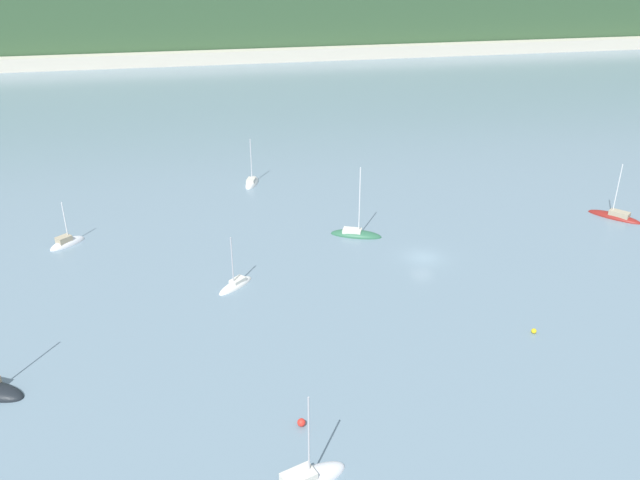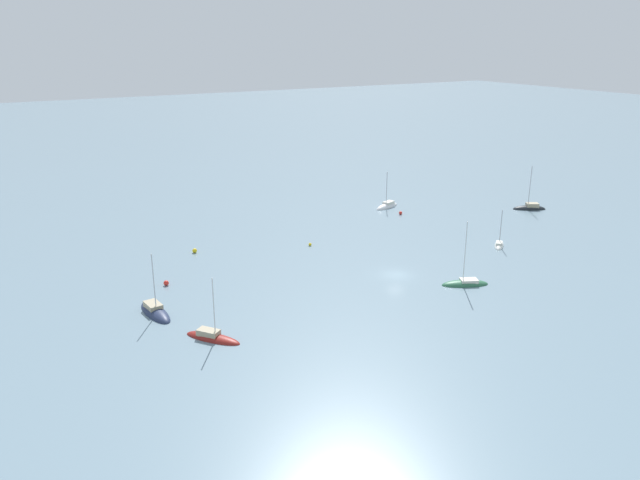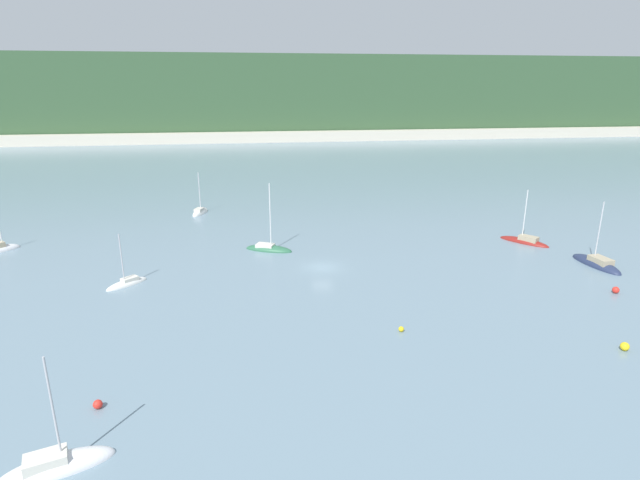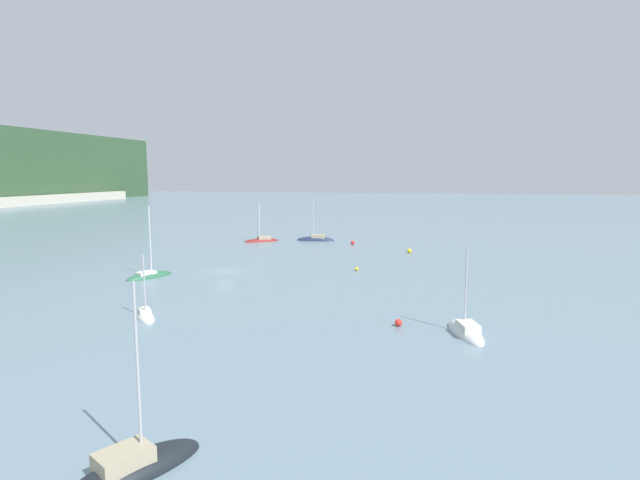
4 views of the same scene
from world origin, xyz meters
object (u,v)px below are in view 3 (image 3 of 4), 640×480
at_px(sailboat_3, 269,249).
at_px(sailboat_4, 596,264).
at_px(mooring_buoy_3, 625,346).
at_px(sailboat_5, 525,242).
at_px(sailboat_2, 127,284).
at_px(mooring_buoy_1, 401,329).
at_px(sailboat_6, 56,468).
at_px(sailboat_7, 1,250).
at_px(mooring_buoy_0, 98,404).
at_px(sailboat_0, 200,213).
at_px(mooring_buoy_2, 616,290).

distance_m(sailboat_3, sailboat_4, 43.36).
bearing_deg(mooring_buoy_3, sailboat_5, 74.75).
distance_m(sailboat_2, mooring_buoy_1, 32.28).
height_order(sailboat_3, mooring_buoy_3, sailboat_3).
xyz_separation_m(sailboat_5, mooring_buoy_1, (-26.56, -24.12, 0.14)).
bearing_deg(sailboat_6, mooring_buoy_3, -8.24).
bearing_deg(sailboat_4, sailboat_2, 81.54).
bearing_deg(sailboat_7, sailboat_2, -79.67).
height_order(sailboat_4, sailboat_5, sailboat_4).
bearing_deg(sailboat_4, sailboat_6, 109.80).
bearing_deg(sailboat_7, sailboat_3, -50.04).
bearing_deg(sailboat_2, mooring_buoy_3, 112.50).
bearing_deg(mooring_buoy_1, sailboat_4, 24.15).
xyz_separation_m(sailboat_3, sailboat_4, (41.47, -12.68, 0.02)).
distance_m(sailboat_3, sailboat_6, 42.86).
bearing_deg(mooring_buoy_0, sailboat_5, 31.84).
height_order(sailboat_6, sailboat_7, sailboat_6).
xyz_separation_m(sailboat_5, mooring_buoy_3, (-8.30, -30.46, 0.26)).
height_order(sailboat_0, sailboat_4, sailboat_4).
relative_size(sailboat_4, sailboat_7, 1.39).
height_order(sailboat_4, mooring_buoy_1, sailboat_4).
distance_m(mooring_buoy_0, mooring_buoy_3, 43.40).
bearing_deg(mooring_buoy_2, sailboat_5, 89.68).
bearing_deg(sailboat_4, mooring_buoy_2, 148.72).
distance_m(sailboat_6, mooring_buoy_3, 44.90).
relative_size(sailboat_3, mooring_buoy_2, 13.56).
distance_m(sailboat_4, sailboat_7, 80.70).
bearing_deg(mooring_buoy_2, mooring_buoy_1, -169.02).
distance_m(sailboat_4, mooring_buoy_3, 23.42).
relative_size(sailboat_2, sailboat_6, 0.81).
relative_size(sailboat_2, sailboat_4, 0.75).
height_order(sailboat_2, mooring_buoy_2, sailboat_2).
relative_size(sailboat_0, mooring_buoy_3, 11.05).
height_order(sailboat_0, sailboat_5, sailboat_5).
xyz_separation_m(sailboat_5, mooring_buoy_2, (-0.11, -18.98, 0.26)).
bearing_deg(sailboat_5, sailboat_0, 26.10).
bearing_deg(sailboat_5, sailboat_4, 163.88).
bearing_deg(sailboat_4, sailboat_0, 49.71).
bearing_deg(mooring_buoy_0, sailboat_2, 96.91).
bearing_deg(sailboat_3, sailboat_5, 21.10).
distance_m(sailboat_7, mooring_buoy_1, 57.71).
height_order(sailboat_6, mooring_buoy_0, sailboat_6).
bearing_deg(mooring_buoy_0, mooring_buoy_2, 14.26).
relative_size(mooring_buoy_0, mooring_buoy_1, 1.29).
relative_size(mooring_buoy_0, mooring_buoy_3, 0.88).
xyz_separation_m(sailboat_2, sailboat_7, (-20.18, 15.72, 0.04)).
relative_size(sailboat_5, sailboat_6, 1.00).
relative_size(mooring_buoy_1, mooring_buoy_3, 0.68).
relative_size(sailboat_4, sailboat_5, 1.08).
xyz_separation_m(sailboat_2, sailboat_6, (2.00, -29.84, 0.01)).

